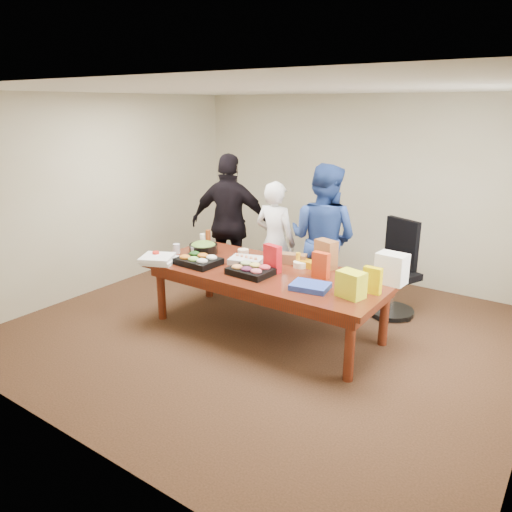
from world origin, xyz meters
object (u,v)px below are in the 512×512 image
Objects in this scene: person_center at (275,242)px; sheet_cake at (246,260)px; conference_table at (266,301)px; salad_bowl at (203,249)px; person_right at (323,239)px; office_chair at (394,272)px.

sheet_cake is (0.12, -0.81, -0.02)m from person_center.
conference_table is at bearing 116.98° from person_center.
person_center reaches higher than salad_bowl.
person_center is at bearing 82.18° from sheet_cake.
conference_table is 1.74× the size of person_center.
conference_table is at bearing -29.42° from sheet_cake.
salad_bowl reaches higher than conference_table.
office_chair is at bearing -156.76° from person_right.
person_right is 1.50m from salad_bowl.
conference_table is 1.09m from person_center.
person_right is 1.04m from sheet_cake.
sheet_cake is at bearing 57.46° from person_right.
salad_bowl is (-1.02, 0.10, 0.43)m from conference_table.
person_center is at bearing 54.23° from salad_bowl.
office_chair is 0.61× the size of person_right.
person_center is at bearing -142.83° from office_chair.
person_right is at bearing -175.58° from person_center.
person_right reaches higher than salad_bowl.
office_chair is 3.01× the size of sheet_cake.
office_chair is at bearing 51.33° from conference_table.
person_right reaches higher than person_center.
sheet_cake is (-1.37, -1.21, 0.21)m from office_chair.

